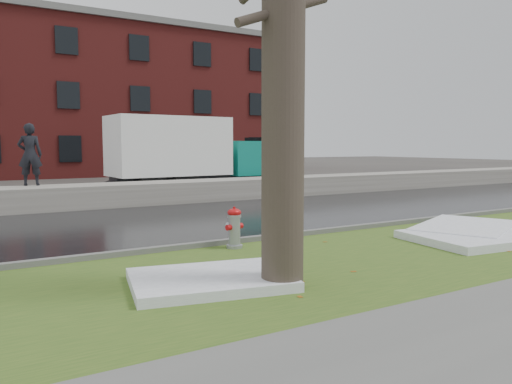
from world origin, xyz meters
TOP-DOWN VIEW (x-y plane):
  - ground at (0.00, 0.00)m, footprint 120.00×120.00m
  - verge at (0.00, -1.25)m, footprint 60.00×4.50m
  - road at (0.00, 4.50)m, footprint 60.00×7.00m
  - parking_lot at (0.00, 13.00)m, footprint 60.00×9.00m
  - curb at (0.00, 1.00)m, footprint 60.00×0.15m
  - snowbank at (0.00, 8.70)m, footprint 60.00×1.60m
  - brick_building at (2.00, 30.00)m, footprint 26.00×12.00m
  - bg_tree_right at (16.00, 24.00)m, footprint 1.40×1.62m
  - fire_hydrant at (-1.56, 0.61)m, footprint 0.40×0.36m
  - tree at (-2.26, -2.10)m, footprint 1.52×1.81m
  - box_truck at (2.92, 12.98)m, footprint 9.81×2.74m
  - worker at (-4.12, 9.30)m, footprint 0.81×0.63m
  - snow_patch_near at (3.07, -1.35)m, footprint 2.82×2.29m
  - snow_patch_far at (-3.07, -1.47)m, footprint 2.48×2.02m
  - snow_patch_side at (3.77, -0.60)m, footprint 3.28×2.76m

SIDE VIEW (x-z plane):
  - ground at x=0.00m, z-range 0.00..0.00m
  - road at x=0.00m, z-range 0.00..0.03m
  - parking_lot at x=0.00m, z-range 0.00..0.03m
  - verge at x=0.00m, z-range 0.00..0.04m
  - curb at x=0.00m, z-range 0.00..0.14m
  - snow_patch_far at x=-3.07m, z-range 0.04..0.18m
  - snow_patch_near at x=3.07m, z-range 0.04..0.20m
  - snow_patch_side at x=3.77m, z-range 0.04..0.22m
  - snowbank at x=0.00m, z-range 0.00..0.75m
  - fire_hydrant at x=-1.56m, z-range 0.07..0.87m
  - box_truck at x=2.92m, z-range 0.09..3.35m
  - worker at x=-4.12m, z-range 0.75..2.70m
  - bg_tree_right at x=16.00m, z-range 0.08..6.58m
  - tree at x=-2.26m, z-range 0.07..7.39m
  - brick_building at x=2.00m, z-range 0.00..10.00m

